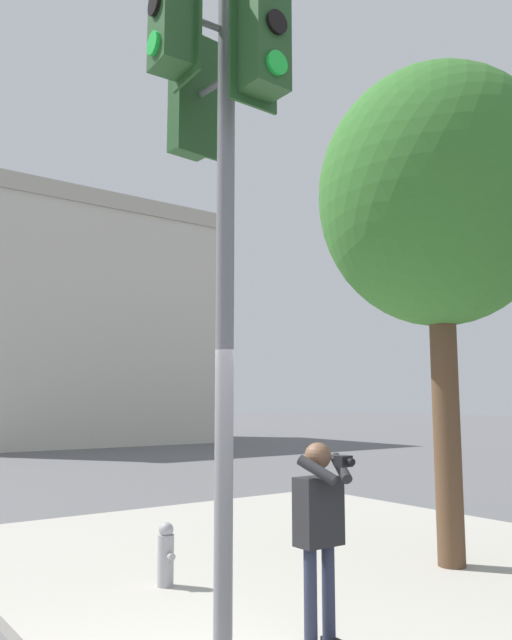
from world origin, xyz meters
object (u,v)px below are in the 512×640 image
(street_tree, at_px, (438,199))
(person_photographer, at_px, (320,521))
(traffic_signal_pole, at_px, (214,141))
(fire_hydrant, at_px, (166,554))

(street_tree, bearing_deg, person_photographer, -162.62)
(traffic_signal_pole, height_order, person_photographer, traffic_signal_pole)
(person_photographer, xyz_separation_m, fire_hydrant, (-0.24, 2.26, -0.66))
(street_tree, distance_m, fire_hydrant, 5.53)
(person_photographer, height_order, street_tree, street_tree)
(person_photographer, bearing_deg, traffic_signal_pole, -166.66)
(traffic_signal_pole, bearing_deg, street_tree, 16.19)
(person_photographer, relative_size, street_tree, 0.26)
(street_tree, bearing_deg, fire_hydrant, 157.54)
(traffic_signal_pole, bearing_deg, fire_hydrant, 67.98)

